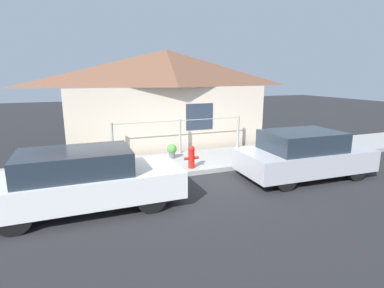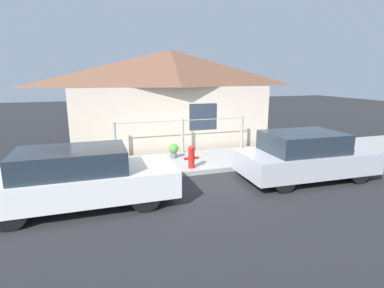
{
  "view_description": "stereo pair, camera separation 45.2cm",
  "coord_description": "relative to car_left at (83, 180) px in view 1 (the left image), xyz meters",
  "views": [
    {
      "loc": [
        -3.45,
        -7.88,
        2.9
      ],
      "look_at": [
        -0.27,
        0.3,
        0.9
      ],
      "focal_mm": 28.0,
      "sensor_mm": 36.0,
      "label": 1
    },
    {
      "loc": [
        -3.02,
        -8.04,
        2.9
      ],
      "look_at": [
        -0.27,
        0.3,
        0.9
      ],
      "focal_mm": 28.0,
      "sensor_mm": 36.0,
      "label": 2
    }
  ],
  "objects": [
    {
      "name": "potted_plant_near_hydrant",
      "position": [
        2.93,
        2.85,
        -0.26
      ],
      "size": [
        0.33,
        0.33,
        0.49
      ],
      "color": "slate",
      "rests_on": "sidewalk"
    },
    {
      "name": "car_right",
      "position": [
        6.04,
        0.0,
        -0.01
      ],
      "size": [
        3.87,
        1.85,
        1.37
      ],
      "rotation": [
        0.0,
        0.0,
        -0.03
      ],
      "color": "#B7B7BC",
      "rests_on": "ground_plane"
    },
    {
      "name": "car_left",
      "position": [
        0.0,
        0.0,
        0.0
      ],
      "size": [
        4.21,
        1.6,
        1.35
      ],
      "rotation": [
        0.0,
        0.0,
        0.0
      ],
      "color": "white",
      "rests_on": "ground_plane"
    },
    {
      "name": "fire_hydrant",
      "position": [
        3.15,
        1.57,
        -0.17
      ],
      "size": [
        0.46,
        0.21,
        0.71
      ],
      "color": "red",
      "rests_on": "sidewalk"
    },
    {
      "name": "fence",
      "position": [
        3.44,
        3.46,
        0.14
      ],
      "size": [
        4.9,
        0.1,
        1.24
      ],
      "color": "#999993",
      "rests_on": "sidewalk"
    },
    {
      "name": "sidewalk",
      "position": [
        3.44,
        2.43,
        -0.61
      ],
      "size": [
        24.0,
        2.36,
        0.14
      ],
      "color": "#9E9E99",
      "rests_on": "ground_plane"
    },
    {
      "name": "potted_plant_by_fence",
      "position": [
        -0.34,
        3.26,
        -0.2
      ],
      "size": [
        0.54,
        0.54,
        0.65
      ],
      "color": "brown",
      "rests_on": "sidewalk"
    },
    {
      "name": "ground_plane",
      "position": [
        3.44,
        1.25,
        -0.69
      ],
      "size": [
        60.0,
        60.0,
        0.0
      ],
      "primitive_type": "plane",
      "color": "#262628"
    },
    {
      "name": "house",
      "position": [
        3.44,
        4.96,
        2.35
      ],
      "size": [
        8.1,
        2.23,
        3.91
      ],
      "color": "beige",
      "rests_on": "ground_plane"
    }
  ]
}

